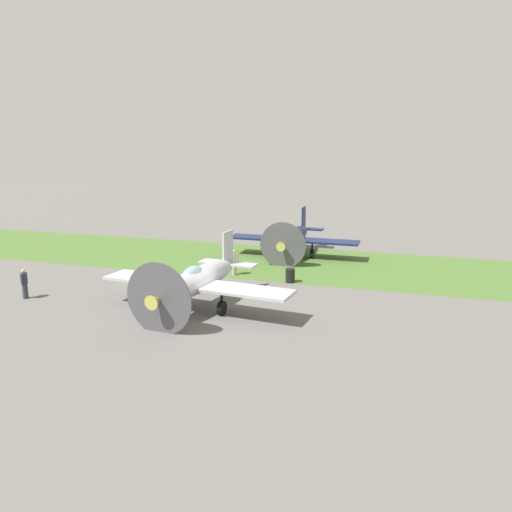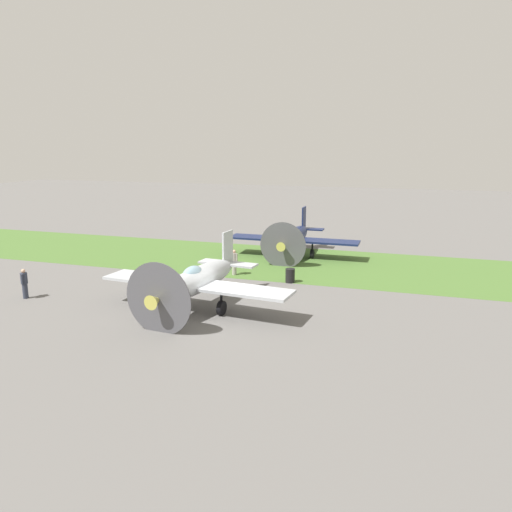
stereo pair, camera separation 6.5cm
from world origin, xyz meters
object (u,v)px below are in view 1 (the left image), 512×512
Objects in this scene: airplane_lead at (198,280)px; ground_crew_mechanic at (24,283)px; airplane_wingman at (294,237)px; fuel_drum at (290,276)px; ground_crew_chief at (234,262)px.

airplane_lead reaches higher than ground_crew_mechanic.
airplane_wingman is 7.77m from fuel_drum.
airplane_wingman reaches higher than ground_crew_mechanic.
airplane_lead is 6.23× the size of ground_crew_mechanic.
ground_crew_chief is at bearing -9.64° from fuel_drum.
airplane_lead is 6.23× the size of ground_crew_chief.
airplane_lead is at bearing 122.51° from ground_crew_chief.
ground_crew_chief is 4.14m from fuel_drum.
airplane_lead is 14.28m from airplane_wingman.
airplane_lead is 11.97× the size of fuel_drum.
airplane_lead reaches higher than fuel_drum.
airplane_lead is at bearing 82.42° from airplane_wingman.
airplane_wingman is (-1.89, -14.15, -0.07)m from airplane_lead.
airplane_wingman is 5.87× the size of ground_crew_chief.
ground_crew_mechanic is at bearing 51.89° from airplane_wingman.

